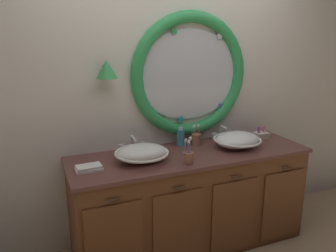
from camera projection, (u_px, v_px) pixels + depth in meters
The scene contains 11 objects.
back_wall_assembly at pixel (171, 92), 2.99m from camera, with size 6.40×0.26×2.60m.
vanity_counter at pixel (190, 199), 2.93m from camera, with size 2.03×0.67×0.86m.
sink_basin_left at pixel (142, 153), 2.62m from camera, with size 0.42×0.42×0.14m.
sink_basin_right at pixel (237, 140), 2.94m from camera, with size 0.42×0.42×0.14m.
faucet_set_left at pixel (132, 145), 2.85m from camera, with size 0.23×0.15×0.14m.
faucet_set_right at pixel (222, 133), 3.18m from camera, with size 0.21×0.12×0.14m.
toothbrush_holder_left at pixel (188, 157), 2.58m from camera, with size 0.08×0.08×0.21m.
toothbrush_holder_right at pixel (196, 139), 3.01m from camera, with size 0.09×0.09×0.19m.
soap_dispenser at pixel (181, 137), 2.99m from camera, with size 0.07×0.07×0.17m.
folded_hand_towel at pixel (89, 168), 2.46m from camera, with size 0.19×0.12×0.04m.
toiletry_basket at pixel (261, 135), 3.21m from camera, with size 0.13×0.11×0.12m.
Camera 1 is at (-1.15, -2.15, 1.82)m, focal length 36.13 mm.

